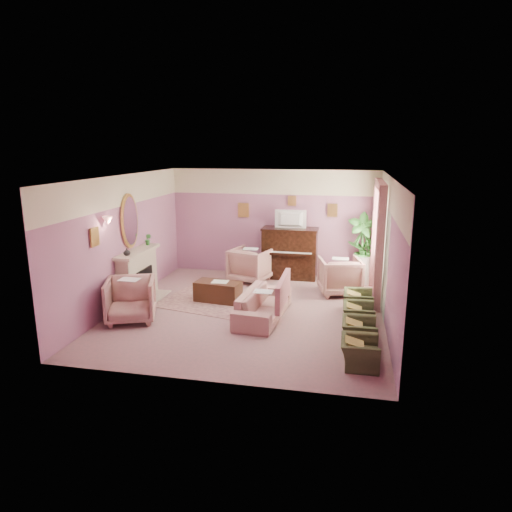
% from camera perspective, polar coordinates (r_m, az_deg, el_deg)
% --- Properties ---
extents(floor, '(5.50, 6.00, 0.01)m').
position_cam_1_polar(floor, '(9.68, -0.88, -6.90)').
color(floor, gray).
rests_on(floor, ground).
extents(ceiling, '(5.50, 6.00, 0.01)m').
position_cam_1_polar(ceiling, '(9.08, -0.94, 9.88)').
color(ceiling, white).
rests_on(ceiling, wall_back).
extents(wall_back, '(5.50, 0.02, 2.80)m').
position_cam_1_polar(wall_back, '(12.17, 2.16, 4.18)').
color(wall_back, '#7D5376').
rests_on(wall_back, floor).
extents(wall_front, '(5.50, 0.02, 2.80)m').
position_cam_1_polar(wall_front, '(6.48, -6.67, -4.36)').
color(wall_front, '#7D5376').
rests_on(wall_front, floor).
extents(wall_left, '(0.02, 6.00, 2.80)m').
position_cam_1_polar(wall_left, '(10.22, -16.14, 1.84)').
color(wall_left, '#7D5376').
rests_on(wall_left, floor).
extents(wall_right, '(0.02, 6.00, 2.80)m').
position_cam_1_polar(wall_right, '(9.10, 16.25, 0.43)').
color(wall_right, '#7D5376').
rests_on(wall_right, floor).
extents(picture_rail_band, '(5.50, 0.01, 0.65)m').
position_cam_1_polar(picture_rail_band, '(12.03, 2.20, 9.23)').
color(picture_rail_band, beige).
rests_on(picture_rail_band, wall_back).
extents(stripe_panel, '(0.01, 3.00, 2.15)m').
position_cam_1_polar(stripe_panel, '(10.44, 15.53, 0.28)').
color(stripe_panel, '#B2C0A3').
rests_on(stripe_panel, wall_right).
extents(fireplace_surround, '(0.30, 1.40, 1.10)m').
position_cam_1_polar(fireplace_surround, '(10.52, -14.57, -2.51)').
color(fireplace_surround, '#BAAB90').
rests_on(fireplace_surround, floor).
extents(fireplace_inset, '(0.18, 0.72, 0.68)m').
position_cam_1_polar(fireplace_inset, '(10.52, -14.03, -3.33)').
color(fireplace_inset, black).
rests_on(fireplace_inset, floor).
extents(fire_ember, '(0.06, 0.54, 0.10)m').
position_cam_1_polar(fire_ember, '(10.56, -13.78, -4.28)').
color(fire_ember, orange).
rests_on(fire_ember, floor).
extents(mantel_shelf, '(0.40, 1.55, 0.07)m').
position_cam_1_polar(mantel_shelf, '(10.37, -14.60, 0.51)').
color(mantel_shelf, '#BAAB90').
rests_on(mantel_shelf, fireplace_surround).
extents(hearth, '(0.55, 1.50, 0.02)m').
position_cam_1_polar(hearth, '(10.59, -13.42, -5.38)').
color(hearth, '#BAAB90').
rests_on(hearth, floor).
extents(mirror_frame, '(0.04, 0.72, 1.20)m').
position_cam_1_polar(mirror_frame, '(10.30, -15.53, 4.23)').
color(mirror_frame, gold).
rests_on(mirror_frame, wall_left).
extents(mirror_glass, '(0.01, 0.60, 1.06)m').
position_cam_1_polar(mirror_glass, '(10.29, -15.41, 4.23)').
color(mirror_glass, white).
rests_on(mirror_glass, wall_left).
extents(sconce_shade, '(0.20, 0.20, 0.16)m').
position_cam_1_polar(sconce_shade, '(9.33, -18.06, 4.24)').
color(sconce_shade, '#FF9B8E').
rests_on(sconce_shade, wall_left).
extents(piano, '(1.40, 0.60, 1.30)m').
position_cam_1_polar(piano, '(11.94, 4.24, 0.30)').
color(piano, black).
rests_on(piano, floor).
extents(piano_keyshelf, '(1.30, 0.12, 0.06)m').
position_cam_1_polar(piano_keyshelf, '(11.58, 4.02, 0.24)').
color(piano_keyshelf, black).
rests_on(piano_keyshelf, piano).
extents(piano_keys, '(1.20, 0.08, 0.02)m').
position_cam_1_polar(piano_keys, '(11.58, 4.02, 0.44)').
color(piano_keys, white).
rests_on(piano_keys, piano).
extents(piano_top, '(1.45, 0.65, 0.04)m').
position_cam_1_polar(piano_top, '(11.80, 4.29, 3.41)').
color(piano_top, black).
rests_on(piano_top, piano).
extents(television, '(0.80, 0.12, 0.48)m').
position_cam_1_polar(television, '(11.71, 4.29, 4.77)').
color(television, black).
rests_on(television, piano).
extents(print_back_left, '(0.30, 0.03, 0.38)m').
position_cam_1_polar(print_back_left, '(12.24, -1.57, 5.76)').
color(print_back_left, gold).
rests_on(print_back_left, wall_back).
extents(print_back_right, '(0.26, 0.03, 0.34)m').
position_cam_1_polar(print_back_right, '(11.92, 9.54, 5.65)').
color(print_back_right, gold).
rests_on(print_back_right, wall_back).
extents(print_back_mid, '(0.22, 0.03, 0.26)m').
position_cam_1_polar(print_back_mid, '(11.98, 4.53, 6.90)').
color(print_back_mid, gold).
rests_on(print_back_mid, wall_back).
extents(print_left_wall, '(0.03, 0.28, 0.36)m').
position_cam_1_polar(print_left_wall, '(9.12, -19.51, 2.27)').
color(print_left_wall, gold).
rests_on(print_left_wall, wall_left).
extents(window_blind, '(0.03, 1.40, 1.80)m').
position_cam_1_polar(window_blind, '(10.56, 15.47, 3.90)').
color(window_blind, beige).
rests_on(window_blind, wall_right).
extents(curtain_left, '(0.16, 0.34, 2.60)m').
position_cam_1_polar(curtain_left, '(9.73, 15.18, 0.72)').
color(curtain_left, '#9A5860').
rests_on(curtain_left, floor).
extents(curtain_right, '(0.16, 0.34, 2.60)m').
position_cam_1_polar(curtain_right, '(11.53, 14.67, 2.71)').
color(curtain_right, '#9A5860').
rests_on(curtain_right, floor).
extents(pelmet, '(0.16, 2.20, 0.16)m').
position_cam_1_polar(pelmet, '(10.45, 15.33, 8.57)').
color(pelmet, '#9A5860').
rests_on(pelmet, wall_right).
extents(mantel_plant, '(0.16, 0.16, 0.28)m').
position_cam_1_polar(mantel_plant, '(10.81, -13.34, 2.03)').
color(mantel_plant, '#358030').
rests_on(mantel_plant, mantel_shelf).
extents(mantel_vase, '(0.16, 0.16, 0.16)m').
position_cam_1_polar(mantel_vase, '(9.91, -15.85, 0.49)').
color(mantel_vase, beige).
rests_on(mantel_vase, mantel_shelf).
extents(area_rug, '(2.82, 2.29, 0.01)m').
position_cam_1_polar(area_rug, '(10.27, -4.52, -5.67)').
color(area_rug, '#976B66').
rests_on(area_rug, floor).
extents(coffee_table, '(1.06, 0.63, 0.45)m').
position_cam_1_polar(coffee_table, '(10.25, -4.77, -4.43)').
color(coffee_table, '#381F11').
rests_on(coffee_table, floor).
extents(table_paper, '(0.35, 0.28, 0.01)m').
position_cam_1_polar(table_paper, '(10.17, -4.52, -3.22)').
color(table_paper, beige).
rests_on(table_paper, coffee_table).
extents(sofa, '(0.64, 1.93, 0.78)m').
position_cam_1_polar(sofa, '(9.21, 0.90, -5.42)').
color(sofa, tan).
rests_on(sofa, floor).
extents(sofa_throw, '(0.10, 1.46, 0.54)m').
position_cam_1_polar(sofa_throw, '(9.08, 3.40, -4.32)').
color(sofa_throw, '#9A5860').
rests_on(sofa_throw, sofa).
extents(floral_armchair_left, '(0.92, 0.92, 0.95)m').
position_cam_1_polar(floral_armchair_left, '(11.65, -0.68, -0.88)').
color(floral_armchair_left, tan).
rests_on(floral_armchair_left, floor).
extents(floral_armchair_right, '(0.92, 0.92, 0.95)m').
position_cam_1_polar(floral_armchair_right, '(10.82, 10.44, -2.24)').
color(floral_armchair_right, tan).
rests_on(floral_armchair_right, floor).
extents(floral_armchair_front, '(0.92, 0.92, 0.95)m').
position_cam_1_polar(floral_armchair_front, '(9.36, -15.42, -5.03)').
color(floral_armchair_front, tan).
rests_on(floral_armchair_front, floor).
extents(olive_chair_a, '(0.48, 0.69, 0.59)m').
position_cam_1_polar(olive_chair_a, '(7.49, 12.86, -11.15)').
color(olive_chair_a, '#3D4726').
rests_on(olive_chair_a, floor).
extents(olive_chair_b, '(0.48, 0.69, 0.59)m').
position_cam_1_polar(olive_chair_b, '(8.24, 12.77, -8.79)').
color(olive_chair_b, '#3D4726').
rests_on(olive_chair_b, floor).
extents(olive_chair_c, '(0.48, 0.69, 0.59)m').
position_cam_1_polar(olive_chair_c, '(9.01, 12.70, -6.83)').
color(olive_chair_c, '#3D4726').
rests_on(olive_chair_c, floor).
extents(olive_chair_d, '(0.48, 0.69, 0.59)m').
position_cam_1_polar(olive_chair_d, '(9.78, 12.64, -5.17)').
color(olive_chair_d, '#3D4726').
rests_on(olive_chair_d, floor).
extents(side_table, '(0.52, 0.52, 0.70)m').
position_cam_1_polar(side_table, '(11.89, 13.17, -1.58)').
color(side_table, white).
rests_on(side_table, floor).
extents(side_plant_big, '(0.30, 0.30, 0.34)m').
position_cam_1_polar(side_plant_big, '(11.77, 13.30, 0.87)').
color(side_plant_big, '#358030').
rests_on(side_plant_big, side_table).
extents(side_plant_small, '(0.16, 0.16, 0.28)m').
position_cam_1_polar(side_plant_small, '(11.68, 13.89, 0.59)').
color(side_plant_small, '#358030').
rests_on(side_plant_small, side_table).
extents(palm_pot, '(0.34, 0.34, 0.34)m').
position_cam_1_polar(palm_pot, '(11.94, 12.92, -2.39)').
color(palm_pot, brown).
rests_on(palm_pot, floor).
extents(palm_plant, '(0.76, 0.76, 1.44)m').
position_cam_1_polar(palm_plant, '(11.74, 13.15, 1.79)').
color(palm_plant, '#358030').
rests_on(palm_plant, palm_pot).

